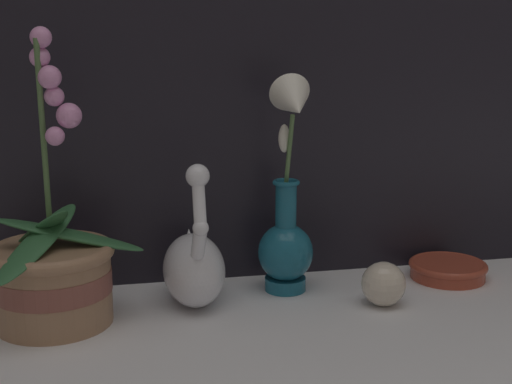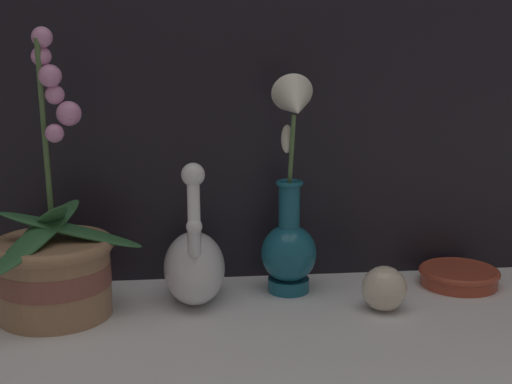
{
  "view_description": "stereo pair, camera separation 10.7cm",
  "coord_description": "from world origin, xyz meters",
  "px_view_note": "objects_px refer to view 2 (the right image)",
  "views": [
    {
      "loc": [
        -0.23,
        -0.91,
        0.41
      ],
      "look_at": [
        -0.02,
        0.12,
        0.18
      ],
      "focal_mm": 50.0,
      "sensor_mm": 36.0,
      "label": 1
    },
    {
      "loc": [
        -0.12,
        -0.92,
        0.41
      ],
      "look_at": [
        -0.02,
        0.12,
        0.18
      ],
      "focal_mm": 50.0,
      "sensor_mm": 36.0,
      "label": 2
    }
  ],
  "objects_px": {
    "orchid_potted_plant": "(54,264)",
    "glass_sphere": "(384,288)",
    "amber_dish": "(459,275)",
    "blue_vase": "(290,220)",
    "swan_figurine": "(194,263)"
  },
  "relations": [
    {
      "from": "orchid_potted_plant",
      "to": "swan_figurine",
      "type": "relative_size",
      "value": 1.8
    },
    {
      "from": "orchid_potted_plant",
      "to": "glass_sphere",
      "type": "xyz_separation_m",
      "value": [
        0.49,
        -0.03,
        -0.04
      ]
    },
    {
      "from": "glass_sphere",
      "to": "amber_dish",
      "type": "relative_size",
      "value": 0.52
    },
    {
      "from": "orchid_potted_plant",
      "to": "glass_sphere",
      "type": "bearing_deg",
      "value": -3.64
    },
    {
      "from": "amber_dish",
      "to": "glass_sphere",
      "type": "bearing_deg",
      "value": -148.46
    },
    {
      "from": "blue_vase",
      "to": "glass_sphere",
      "type": "bearing_deg",
      "value": -33.01
    },
    {
      "from": "swan_figurine",
      "to": "amber_dish",
      "type": "relative_size",
      "value": 1.75
    },
    {
      "from": "glass_sphere",
      "to": "amber_dish",
      "type": "height_order",
      "value": "glass_sphere"
    },
    {
      "from": "glass_sphere",
      "to": "amber_dish",
      "type": "bearing_deg",
      "value": 31.54
    },
    {
      "from": "glass_sphere",
      "to": "orchid_potted_plant",
      "type": "bearing_deg",
      "value": 176.36
    },
    {
      "from": "blue_vase",
      "to": "amber_dish",
      "type": "height_order",
      "value": "blue_vase"
    },
    {
      "from": "orchid_potted_plant",
      "to": "amber_dish",
      "type": "bearing_deg",
      "value": 5.67
    },
    {
      "from": "orchid_potted_plant",
      "to": "glass_sphere",
      "type": "distance_m",
      "value": 0.49
    },
    {
      "from": "orchid_potted_plant",
      "to": "blue_vase",
      "type": "height_order",
      "value": "orchid_potted_plant"
    },
    {
      "from": "orchid_potted_plant",
      "to": "swan_figurine",
      "type": "bearing_deg",
      "value": 9.55
    }
  ]
}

